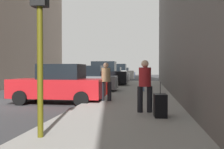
# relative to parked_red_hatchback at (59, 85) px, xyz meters

# --- Properties ---
(sidewalk) EXTENTS (4.00, 40.00, 0.15)m
(sidewalk) POSITION_rel_parked_red_hatchback_xyz_m (3.35, -0.85, -0.77)
(sidewalk) COLOR gray
(sidewalk) RESTS_ON ground_plane
(parked_red_hatchback) EXTENTS (4.20, 2.06, 1.79)m
(parked_red_hatchback) POSITION_rel_parked_red_hatchback_xyz_m (0.00, 0.00, 0.00)
(parked_red_hatchback) COLOR #B2191E
(parked_red_hatchback) RESTS_ON ground_plane
(parked_gray_coupe) EXTENTS (4.26, 2.17, 1.79)m
(parked_gray_coupe) POSITION_rel_parked_red_hatchback_xyz_m (-0.00, 5.08, 0.00)
(parked_gray_coupe) COLOR slate
(parked_gray_coupe) RESTS_ON ground_plane
(parked_black_suv) EXTENTS (4.61, 2.08, 2.25)m
(parked_black_suv) POSITION_rel_parked_red_hatchback_xyz_m (-0.00, 11.07, 0.18)
(parked_black_suv) COLOR black
(parked_black_suv) RESTS_ON ground_plane
(parked_silver_sedan) EXTENTS (4.21, 2.07, 1.79)m
(parked_silver_sedan) POSITION_rel_parked_red_hatchback_xyz_m (-0.00, 16.20, 0.00)
(parked_silver_sedan) COLOR #B7BABF
(parked_silver_sedan) RESTS_ON ground_plane
(parked_white_van) EXTENTS (4.61, 2.08, 2.25)m
(parked_white_van) POSITION_rel_parked_red_hatchback_xyz_m (-0.00, 21.80, 0.18)
(parked_white_van) COLOR silver
(parked_white_van) RESTS_ON ground_plane
(parked_blue_sedan) EXTENTS (4.25, 2.16, 1.79)m
(parked_blue_sedan) POSITION_rel_parked_red_hatchback_xyz_m (-0.00, 27.44, 0.00)
(parked_blue_sedan) COLOR navy
(parked_blue_sedan) RESTS_ON ground_plane
(fire_hydrant) EXTENTS (0.42, 0.22, 0.70)m
(fire_hydrant) POSITION_rel_parked_red_hatchback_xyz_m (1.80, 2.67, -0.35)
(fire_hydrant) COLOR red
(fire_hydrant) RESTS_ON sidewalk
(traffic_light) EXTENTS (0.32, 0.32, 3.60)m
(traffic_light) POSITION_rel_parked_red_hatchback_xyz_m (1.85, -6.09, 1.91)
(traffic_light) COLOR #514C0F
(traffic_light) RESTS_ON sidewalk
(pedestrian_in_red_jacket) EXTENTS (0.53, 0.48, 1.71)m
(pedestrian_in_red_jacket) POSITION_rel_parked_red_hatchback_xyz_m (3.97, -2.77, 0.26)
(pedestrian_in_red_jacket) COLOR black
(pedestrian_in_red_jacket) RESTS_ON sidewalk
(pedestrian_in_tan_coat) EXTENTS (0.53, 0.48, 1.71)m
(pedestrian_in_tan_coat) POSITION_rel_parked_red_hatchback_xyz_m (2.21, -0.02, 0.26)
(pedestrian_in_tan_coat) COLOR black
(pedestrian_in_tan_coat) RESTS_ON sidewalk
(pedestrian_in_jeans) EXTENTS (0.52, 0.44, 1.71)m
(pedestrian_in_jeans) POSITION_rel_parked_red_hatchback_xyz_m (3.92, 5.02, 0.26)
(pedestrian_in_jeans) COLOR #728CB2
(pedestrian_in_jeans) RESTS_ON sidewalk
(rolling_suitcase) EXTENTS (0.40, 0.58, 1.04)m
(rolling_suitcase) POSITION_rel_parked_red_hatchback_xyz_m (4.43, -3.49, -0.36)
(rolling_suitcase) COLOR black
(rolling_suitcase) RESTS_ON sidewalk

